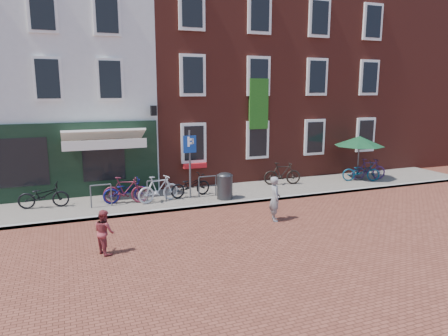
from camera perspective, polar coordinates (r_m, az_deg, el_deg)
name	(u,v)px	position (r m, az deg, el deg)	size (l,w,h in m)	color
ground	(205,208)	(14.89, -2.63, -5.61)	(80.00, 80.00, 0.00)	brown
sidewalk	(217,195)	(16.56, -1.01, -3.73)	(24.00, 3.00, 0.10)	slate
building_stucco	(51,83)	(20.55, -22.98, 10.79)	(8.00, 8.00, 9.00)	silver
building_brick_mid	(198,74)	(21.57, -3.70, 12.90)	(6.00, 8.00, 10.00)	maroon
building_brick_right	(299,76)	(24.08, 10.37, 12.53)	(6.00, 8.00, 10.00)	maroon
filler_right	(389,85)	(28.02, 21.95, 10.65)	(7.00, 8.00, 9.00)	maroon
litter_bin	(225,184)	(15.63, 0.11, -2.28)	(0.60, 0.60, 1.10)	#333335
parking_sign	(190,154)	(15.55, -4.78, 1.90)	(0.50, 0.07, 2.63)	#4C4C4F
parasol	(359,139)	(19.87, 18.34, 3.83)	(2.26, 2.26, 2.12)	#4C4C4F
woman	(275,199)	(13.43, 7.10, -4.27)	(0.54, 0.35, 1.47)	gray
boy	(104,232)	(11.19, -16.33, -8.51)	(0.57, 0.45, 1.18)	maroon
bicycle_0	(43,195)	(15.81, -23.83, -3.52)	(0.59, 1.70, 0.89)	black
bicycle_1	(126,190)	(15.47, -13.53, -3.00)	(0.47, 1.65, 0.99)	#581928
bicycle_2	(126,191)	(15.57, -13.43, -3.09)	(0.59, 1.70, 0.89)	#101158
bicycle_3	(159,189)	(15.42, -9.09, -2.88)	(0.47, 1.65, 0.99)	#BBBCBE
bicycle_4	(190,185)	(16.04, -4.70, -2.42)	(0.59, 1.70, 0.89)	black
bicycle_5	(282,174)	(18.16, 8.11, -0.77)	(0.47, 1.65, 0.99)	black
bicycle_6	(361,171)	(19.73, 18.54, -0.45)	(0.59, 1.70, 0.89)	#093851
bicycle_7	(369,169)	(20.12, 19.51, -0.15)	(0.47, 1.65, 0.99)	#3A1E4A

